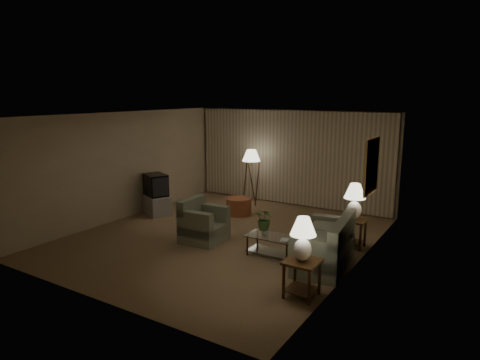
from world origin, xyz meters
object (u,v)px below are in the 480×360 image
table_lamp_far (355,198)px  tv_cabinet (156,204)px  table_lamp_near (303,235)px  vase (265,231)px  sofa (324,247)px  armchair (204,225)px  ottoman (239,206)px  floor_lamp (251,176)px  crt_tv (156,185)px  side_table_far (353,228)px  side_table_near (302,272)px  coffee_table (271,243)px

table_lamp_far → tv_cabinet: bearing=-177.0°
table_lamp_near → vase: table_lamp_near is taller
sofa → tv_cabinet: (-5.05, 0.98, -0.12)m
armchair → tv_cabinet: size_ratio=0.95×
table_lamp_near → sofa: bearing=96.3°
table_lamp_near → ottoman: size_ratio=1.05×
table_lamp_near → table_lamp_far: (-0.00, 2.60, 0.03)m
sofa → tv_cabinet: sofa is taller
floor_lamp → sofa: bearing=-42.8°
crt_tv → ottoman: size_ratio=1.22×
table_lamp_far → vase: bearing=-134.9°
sofa → floor_lamp: bearing=-140.0°
side_table_far → crt_tv: 5.22m
armchair → vase: bearing=-93.9°
sofa → ottoman: 3.78m
armchair → floor_lamp: (-0.72, 3.24, 0.47)m
side_table_near → side_table_far: size_ratio=1.00×
side_table_near → coffee_table: (-1.19, 1.25, -0.13)m
coffee_table → vase: (-0.15, -0.00, 0.22)m
armchair → side_table_far: size_ratio=1.58×
tv_cabinet → vase: bearing=10.1°
coffee_table → tv_cabinet: size_ratio=1.00×
armchair → table_lamp_far: (2.84, 1.33, 0.68)m
vase → coffee_table: bearing=0.0°
armchair → table_lamp_far: bearing=-68.0°
side_table_near → crt_tv: bearing=155.9°
tv_cabinet → crt_tv: size_ratio=1.24×
table_lamp_near → floor_lamp: floor_lamp is taller
vase → tv_cabinet: bearing=164.4°
sofa → table_lamp_far: (0.15, 1.25, 0.68)m
ottoman → table_lamp_near: bearing=-46.0°
side_table_far → floor_lamp: floor_lamp is taller
side_table_near → floor_lamp: floor_lamp is taller
side_table_far → tv_cabinet: bearing=-177.0°
side_table_near → ottoman: side_table_near is taller
table_lamp_near → vase: size_ratio=4.32×
coffee_table → floor_lamp: 4.07m
tv_cabinet → crt_tv: bearing=0.0°
table_lamp_near → crt_tv: 5.70m
floor_lamp → side_table_far: bearing=-28.2°
armchair → ottoman: size_ratio=1.43×
table_lamp_near → ottoman: bearing=134.0°
side_table_far → floor_lamp: size_ratio=0.38×
armchair → floor_lamp: bearing=9.6°
side_table_far → side_table_near: bearing=-90.0°
sofa → table_lamp_near: bearing=-0.8°
floor_lamp → vase: (2.22, -3.26, -0.33)m
table_lamp_near → side_table_far: bearing=90.0°
table_lamp_far → ottoman: size_ratio=1.13×
side_table_near → crt_tv: crt_tv is taller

